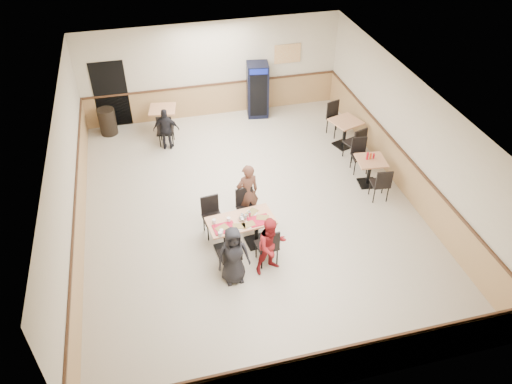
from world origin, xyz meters
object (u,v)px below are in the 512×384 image
object	(u,v)px
lone_diner	(166,129)
side_table_far	(345,129)
side_table_near	(370,168)
diner_woman_left	(233,255)
trash_bin	(108,122)
diner_woman_right	(271,246)
diner_man_opposite	(248,193)
main_table	(241,229)
back_table	(163,117)
pepsi_cooler	(258,90)

from	to	relation	value
lone_diner	side_table_far	xyz separation A→B (m)	(5.01, -1.10, -0.08)
lone_diner	side_table_near	distance (m)	5.77
diner_woman_left	trash_bin	bearing A→B (deg)	106.51
diner_woman_right	trash_bin	bearing A→B (deg)	101.87
diner_man_opposite	diner_woman_left	bearing A→B (deg)	57.39
side_table_far	trash_bin	world-z (taller)	side_table_far
diner_man_opposite	trash_bin	bearing A→B (deg)	-67.79
diner_woman_left	side_table_near	distance (m)	4.78
diner_man_opposite	side_table_far	xyz separation A→B (m)	(3.47, 2.49, -0.22)
side_table_near	trash_bin	size ratio (longest dim) A/B	0.98
diner_woman_right	side_table_near	distance (m)	4.04
main_table	side_table_near	size ratio (longest dim) A/B	1.93
main_table	diner_man_opposite	world-z (taller)	diner_man_opposite
diner_woman_right	diner_man_opposite	distance (m)	1.77
main_table	side_table_far	world-z (taller)	side_table_far
side_table_far	side_table_near	bearing A→B (deg)	-92.78
diner_woman_left	diner_woman_right	world-z (taller)	diner_woman_left
lone_diner	side_table_near	xyz separation A→B (m)	(4.91, -3.03, -0.12)
trash_bin	side_table_far	bearing A→B (deg)	-19.64
side_table_far	back_table	world-z (taller)	side_table_far
diner_woman_left	lone_diner	size ratio (longest dim) A/B	1.11
diner_woman_left	trash_bin	distance (m)	7.16
lone_diner	side_table_near	size ratio (longest dim) A/B	1.59
lone_diner	trash_bin	size ratio (longest dim) A/B	1.56
diner_woman_right	back_table	distance (m)	6.49
diner_man_opposite	trash_bin	world-z (taller)	diner_man_opposite
back_table	trash_bin	world-z (taller)	back_table
diner_man_opposite	lone_diner	distance (m)	3.91
diner_woman_right	trash_bin	distance (m)	7.40
diner_man_opposite	lone_diner	size ratio (longest dim) A/B	1.22
diner_man_opposite	pepsi_cooler	size ratio (longest dim) A/B	0.89
lone_diner	side_table_near	world-z (taller)	lone_diner
pepsi_cooler	trash_bin	xyz separation A→B (m)	(-4.67, -0.04, -0.46)
diner_woman_left	main_table	bearing A→B (deg)	64.91
diner_woman_left	trash_bin	world-z (taller)	diner_woman_left
main_table	side_table_near	bearing A→B (deg)	15.45
diner_woman_right	back_table	size ratio (longest dim) A/B	1.57
diner_woman_right	trash_bin	world-z (taller)	diner_woman_right
side_table_far	pepsi_cooler	bearing A→B (deg)	129.44
pepsi_cooler	side_table_far	bearing A→B (deg)	-41.90
main_table	side_table_near	world-z (taller)	main_table
lone_diner	trash_bin	distance (m)	2.10
diner_woman_left	side_table_near	size ratio (longest dim) A/B	1.75
diner_woman_right	back_table	bearing A→B (deg)	90.08
diner_woman_right	diner_man_opposite	size ratio (longest dim) A/B	0.90
side_table_near	pepsi_cooler	distance (m)	4.75
diner_man_opposite	pepsi_cooler	world-z (taller)	pepsi_cooler
side_table_far	trash_bin	xyz separation A→B (m)	(-6.66, 2.38, -0.14)
main_table	trash_bin	bearing A→B (deg)	109.62
main_table	pepsi_cooler	xyz separation A→B (m)	(1.85, 5.84, 0.35)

